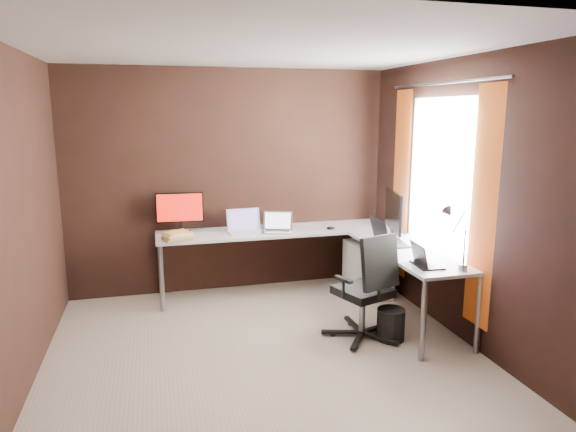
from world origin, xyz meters
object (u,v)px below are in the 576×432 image
object	(u,v)px
drawer_pedestal	(368,269)
book_stack	(177,236)
wastebasket	(391,324)
monitor_right	(394,213)
monitor_left	(180,210)
desk_lamp	(454,230)
office_chair	(365,308)
laptop_black_big	(386,239)
laptop_white	(245,227)
laptop_silver	(277,227)
laptop_black_small	(424,261)

from	to	relation	value
drawer_pedestal	book_stack	bearing A→B (deg)	175.83
drawer_pedestal	wastebasket	xyz separation A→B (m)	(-0.26, -1.13, -0.16)
monitor_right	book_stack	distance (m)	2.21
monitor_left	monitor_right	bearing A→B (deg)	-22.34
desk_lamp	office_chair	world-z (taller)	desk_lamp
laptop_black_big	book_stack	xyz separation A→B (m)	(-2.00, 0.70, -0.01)
book_stack	wastebasket	xyz separation A→B (m)	(1.80, -1.28, -0.63)
monitor_left	laptop_black_big	world-z (taller)	monitor_left
monitor_left	office_chair	world-z (taller)	monitor_left
drawer_pedestal	office_chair	bearing A→B (deg)	-114.66
monitor_left	book_stack	distance (m)	0.39
laptop_white	laptop_silver	size ratio (longest dim) A/B	1.03
monitor_left	wastebasket	bearing A→B (deg)	-39.96
laptop_silver	laptop_black_big	bearing A→B (deg)	-23.26
drawer_pedestal	wastebasket	world-z (taller)	drawer_pedestal
monitor_right	book_stack	world-z (taller)	monitor_right
wastebasket	monitor_right	bearing A→B (deg)	64.68
monitor_right	office_chair	xyz separation A→B (m)	(-0.52, -0.56, -0.73)
drawer_pedestal	monitor_left	distance (m)	2.17
monitor_left	book_stack	size ratio (longest dim) A/B	1.55
drawer_pedestal	laptop_silver	xyz separation A→B (m)	(-0.98, 0.25, 0.48)
monitor_left	laptop_white	size ratio (longest dim) A/B	1.32
monitor_right	laptop_black_big	bearing A→B (deg)	137.02
monitor_left	office_chair	size ratio (longest dim) A/B	0.52
laptop_black_big	office_chair	distance (m)	0.81
desk_lamp	wastebasket	size ratio (longest dim) A/B	1.85
book_stack	wastebasket	bearing A→B (deg)	-35.35
laptop_white	desk_lamp	distance (m)	2.31
monitor_right	laptop_silver	distance (m)	1.28
laptop_black_small	laptop_silver	bearing A→B (deg)	36.05
laptop_black_small	desk_lamp	xyz separation A→B (m)	(0.18, -0.14, 0.29)
monitor_left	book_stack	bearing A→B (deg)	-96.06
laptop_black_big	laptop_black_small	world-z (taller)	laptop_black_big
book_stack	desk_lamp	size ratio (longest dim) A/B	0.61
desk_lamp	wastebasket	xyz separation A→B (m)	(-0.38, 0.31, -0.92)
drawer_pedestal	monitor_right	xyz separation A→B (m)	(0.05, -0.48, 0.72)
laptop_black_big	laptop_silver	bearing A→B (deg)	50.85
laptop_black_small	book_stack	bearing A→B (deg)	59.52
laptop_silver	office_chair	xyz separation A→B (m)	(0.50, -1.29, -0.49)
laptop_silver	monitor_right	bearing A→B (deg)	-17.56
book_stack	wastebasket	world-z (taller)	book_stack
laptop_silver	office_chair	size ratio (longest dim) A/B	0.38
monitor_right	wastebasket	size ratio (longest dim) A/B	2.16
wastebasket	book_stack	bearing A→B (deg)	144.65
laptop_black_small	office_chair	world-z (taller)	office_chair
book_stack	wastebasket	size ratio (longest dim) A/B	1.14
monitor_left	desk_lamp	xyz separation A→B (m)	(2.13, -1.92, 0.09)
desk_lamp	office_chair	size ratio (longest dim) A/B	0.54
monitor_left	laptop_black_big	size ratio (longest dim) A/B	1.23
drawer_pedestal	desk_lamp	distance (m)	1.63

